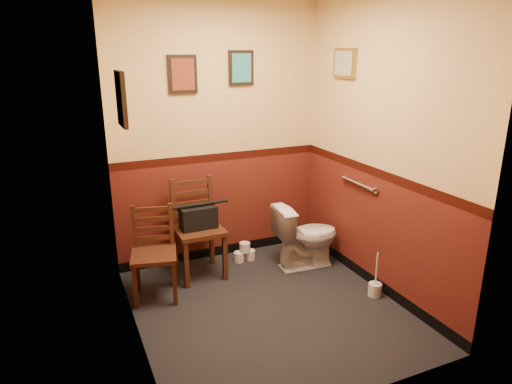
% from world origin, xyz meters
% --- Properties ---
extents(floor, '(2.20, 2.40, 0.00)m').
position_xyz_m(floor, '(0.00, 0.00, 0.00)').
color(floor, black).
rests_on(floor, ground).
extents(wall_back, '(2.20, 0.00, 2.70)m').
position_xyz_m(wall_back, '(0.00, 1.20, 1.35)').
color(wall_back, '#591D14').
rests_on(wall_back, ground).
extents(wall_front, '(2.20, 0.00, 2.70)m').
position_xyz_m(wall_front, '(0.00, -1.20, 1.35)').
color(wall_front, '#591D14').
rests_on(wall_front, ground).
extents(wall_left, '(0.00, 2.40, 2.70)m').
position_xyz_m(wall_left, '(-1.10, 0.00, 1.35)').
color(wall_left, '#591D14').
rests_on(wall_left, ground).
extents(wall_right, '(0.00, 2.40, 2.70)m').
position_xyz_m(wall_right, '(1.10, 0.00, 1.35)').
color(wall_right, '#591D14').
rests_on(wall_right, ground).
extents(grab_bar, '(0.05, 0.56, 0.06)m').
position_xyz_m(grab_bar, '(1.07, 0.25, 0.95)').
color(grab_bar, silver).
rests_on(grab_bar, wall_right).
extents(framed_print_back_a, '(0.28, 0.04, 0.36)m').
position_xyz_m(framed_print_back_a, '(-0.35, 1.18, 1.95)').
color(framed_print_back_a, black).
rests_on(framed_print_back_a, wall_back).
extents(framed_print_back_b, '(0.26, 0.04, 0.34)m').
position_xyz_m(framed_print_back_b, '(0.25, 1.18, 2.00)').
color(framed_print_back_b, black).
rests_on(framed_print_back_b, wall_back).
extents(framed_print_left, '(0.04, 0.30, 0.38)m').
position_xyz_m(framed_print_left, '(-1.08, 0.10, 1.85)').
color(framed_print_left, black).
rests_on(framed_print_left, wall_left).
extents(framed_print_right, '(0.04, 0.34, 0.28)m').
position_xyz_m(framed_print_right, '(1.08, 0.60, 2.05)').
color(framed_print_right, olive).
rests_on(framed_print_right, wall_right).
extents(toilet, '(0.70, 0.42, 0.66)m').
position_xyz_m(toilet, '(0.72, 0.59, 0.33)').
color(toilet, white).
rests_on(toilet, floor).
extents(toilet_brush, '(0.12, 0.12, 0.43)m').
position_xyz_m(toilet_brush, '(1.00, -0.21, 0.07)').
color(toilet_brush, silver).
rests_on(toilet_brush, floor).
extents(chair_left, '(0.47, 0.47, 0.84)m').
position_xyz_m(chair_left, '(-0.84, 0.62, 0.42)').
color(chair_left, '#422213').
rests_on(chair_left, floor).
extents(chair_right, '(0.46, 0.46, 0.97)m').
position_xyz_m(chair_right, '(-0.35, 0.88, 0.49)').
color(chair_right, '#422213').
rests_on(chair_right, floor).
extents(handbag, '(0.36, 0.19, 0.26)m').
position_xyz_m(handbag, '(-0.35, 0.84, 0.62)').
color(handbag, black).
rests_on(handbag, chair_right).
extents(tp_stack, '(0.24, 0.12, 0.21)m').
position_xyz_m(tp_stack, '(0.18, 0.96, 0.09)').
color(tp_stack, silver).
rests_on(tp_stack, floor).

